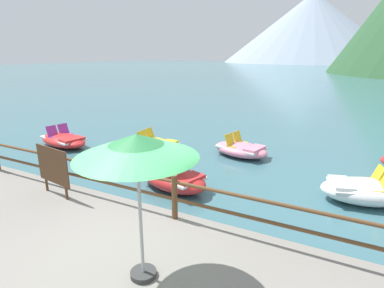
% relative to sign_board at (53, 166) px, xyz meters
% --- Properties ---
extents(ground_plane, '(200.00, 200.00, 0.00)m').
position_rel_sign_board_xyz_m(ground_plane, '(3.08, 38.81, -1.13)').
color(ground_plane, '#3D6B75').
extents(dock_railing, '(23.92, 0.12, 0.95)m').
position_rel_sign_board_xyz_m(dock_railing, '(3.08, 0.36, -0.14)').
color(dock_railing, brown).
rests_on(dock_railing, promenade_dock).
extents(sign_board, '(1.17, 0.21, 1.19)m').
position_rel_sign_board_xyz_m(sign_board, '(0.00, 0.00, 0.00)').
color(sign_board, silver).
rests_on(sign_board, promenade_dock).
extents(beach_umbrella, '(1.70, 1.70, 2.24)m').
position_rel_sign_board_xyz_m(beach_umbrella, '(3.52, -1.34, 1.32)').
color(beach_umbrella, '#B2B2B7').
rests_on(beach_umbrella, promenade_dock).
extents(pedal_boat_0, '(2.72, 1.72, 0.83)m').
position_rel_sign_board_xyz_m(pedal_boat_0, '(-4.26, 3.86, -0.87)').
color(pedal_boat_0, red).
rests_on(pedal_boat_0, ground).
extents(pedal_boat_1, '(2.35, 1.74, 0.83)m').
position_rel_sign_board_xyz_m(pedal_boat_1, '(2.62, 5.98, -0.87)').
color(pedal_boat_1, pink).
rests_on(pedal_boat_1, ground).
extents(pedal_boat_2, '(2.43, 1.83, 0.91)m').
position_rel_sign_board_xyz_m(pedal_boat_2, '(6.61, 3.87, -0.82)').
color(pedal_boat_2, white).
rests_on(pedal_boat_2, ground).
extents(pedal_boat_3, '(2.47, 1.75, 1.28)m').
position_rel_sign_board_xyz_m(pedal_boat_3, '(1.84, 2.36, -0.70)').
color(pedal_boat_3, red).
rests_on(pedal_boat_3, ground).
extents(pedal_boat_6, '(2.23, 1.24, 0.87)m').
position_rel_sign_board_xyz_m(pedal_boat_6, '(-0.46, 4.83, -0.84)').
color(pedal_boat_6, yellow).
rests_on(pedal_boat_6, ground).
extents(distant_peak, '(69.24, 69.24, 26.94)m').
position_rel_sign_board_xyz_m(distant_peak, '(-11.93, 135.69, 12.34)').
color(distant_peak, '#93A3B7').
rests_on(distant_peak, ground).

